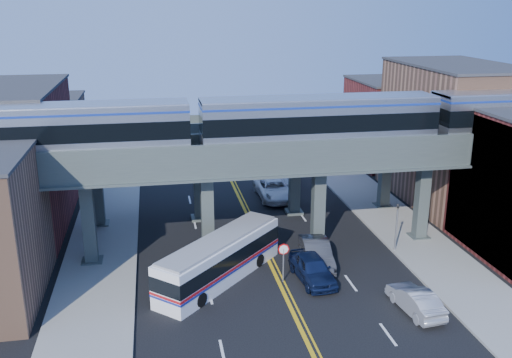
# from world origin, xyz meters

# --- Properties ---
(ground) EXTENTS (120.00, 120.00, 0.00)m
(ground) POSITION_xyz_m (0.00, 0.00, 0.00)
(ground) COLOR black
(ground) RESTS_ON ground
(sidewalk_west) EXTENTS (5.00, 70.00, 0.16)m
(sidewalk_west) POSITION_xyz_m (-11.50, 10.00, 0.08)
(sidewalk_west) COLOR gray
(sidewalk_west) RESTS_ON ground
(sidewalk_east) EXTENTS (5.00, 70.00, 0.16)m
(sidewalk_east) POSITION_xyz_m (11.50, 10.00, 0.08)
(sidewalk_east) COLOR gray
(sidewalk_east) RESTS_ON ground
(building_west_b) EXTENTS (8.00, 14.00, 11.00)m
(building_west_b) POSITION_xyz_m (-18.50, 16.00, 5.50)
(building_west_b) COLOR maroon
(building_west_b) RESTS_ON ground
(building_west_c) EXTENTS (8.00, 10.00, 8.00)m
(building_west_c) POSITION_xyz_m (-18.50, 29.00, 4.00)
(building_west_c) COLOR #93664C
(building_west_c) RESTS_ON ground
(building_east_b) EXTENTS (8.00, 14.00, 12.00)m
(building_east_b) POSITION_xyz_m (18.50, 16.00, 6.00)
(building_east_b) COLOR #93664C
(building_east_b) RESTS_ON ground
(building_east_c) EXTENTS (8.00, 10.00, 9.00)m
(building_east_c) POSITION_xyz_m (18.50, 29.00, 4.50)
(building_east_c) COLOR maroon
(building_east_c) RESTS_ON ground
(mural_panel) EXTENTS (0.10, 9.50, 9.50)m
(mural_panel) POSITION_xyz_m (14.55, 4.00, 4.75)
(mural_panel) COLOR teal
(mural_panel) RESTS_ON ground
(elevated_viaduct_near) EXTENTS (52.00, 3.60, 7.40)m
(elevated_viaduct_near) POSITION_xyz_m (0.00, 8.00, 6.47)
(elevated_viaduct_near) COLOR #434E4A
(elevated_viaduct_near) RESTS_ON ground
(elevated_viaduct_far) EXTENTS (52.00, 3.60, 7.40)m
(elevated_viaduct_far) POSITION_xyz_m (0.00, 15.00, 6.47)
(elevated_viaduct_far) COLOR #434E4A
(elevated_viaduct_far) RESTS_ON ground
(transit_train) EXTENTS (50.18, 3.15, 3.67)m
(transit_train) POSITION_xyz_m (3.82, 8.00, 9.39)
(transit_train) COLOR black
(transit_train) RESTS_ON elevated_viaduct_near
(stop_sign) EXTENTS (0.76, 0.09, 2.63)m
(stop_sign) POSITION_xyz_m (0.30, 3.00, 1.76)
(stop_sign) COLOR slate
(stop_sign) RESTS_ON ground
(traffic_signal) EXTENTS (0.15, 0.18, 4.10)m
(traffic_signal) POSITION_xyz_m (9.20, 6.00, 2.30)
(traffic_signal) COLOR slate
(traffic_signal) RESTS_ON ground
(transit_bus) EXTENTS (8.99, 9.38, 2.74)m
(transit_bus) POSITION_xyz_m (-3.64, 3.99, 1.41)
(transit_bus) COLOR white
(transit_bus) RESTS_ON ground
(car_lane_a) EXTENTS (2.42, 5.06, 1.67)m
(car_lane_a) POSITION_xyz_m (2.17, 2.85, 0.83)
(car_lane_a) COLOR #101A3B
(car_lane_a) RESTS_ON ground
(car_lane_b) EXTENTS (2.27, 5.25, 1.68)m
(car_lane_b) POSITION_xyz_m (3.07, 5.00, 0.84)
(car_lane_b) COLOR #313134
(car_lane_b) RESTS_ON ground
(car_lane_c) EXTENTS (2.89, 6.14, 1.70)m
(car_lane_c) POSITION_xyz_m (3.12, 19.17, 0.85)
(car_lane_c) COLOR white
(car_lane_c) RESTS_ON ground
(car_lane_d) EXTENTS (2.31, 5.53, 1.60)m
(car_lane_d) POSITION_xyz_m (5.00, 22.94, 0.80)
(car_lane_d) COLOR silver
(car_lane_d) RESTS_ON ground
(car_parked_curb) EXTENTS (2.02, 4.52, 1.44)m
(car_parked_curb) POSITION_xyz_m (6.96, -1.97, 0.72)
(car_parked_curb) COLOR #98989C
(car_parked_curb) RESTS_ON ground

